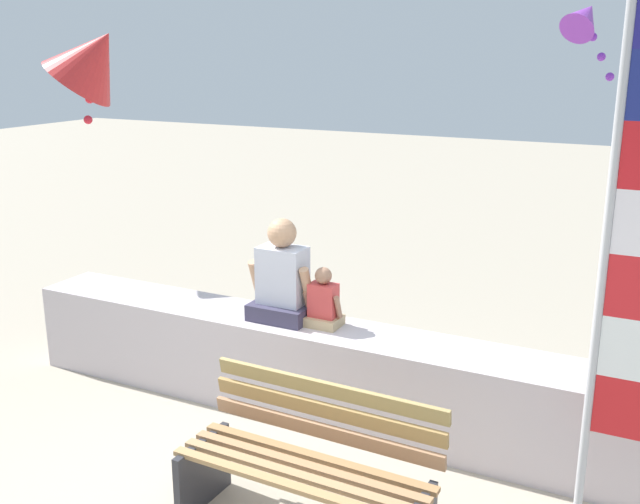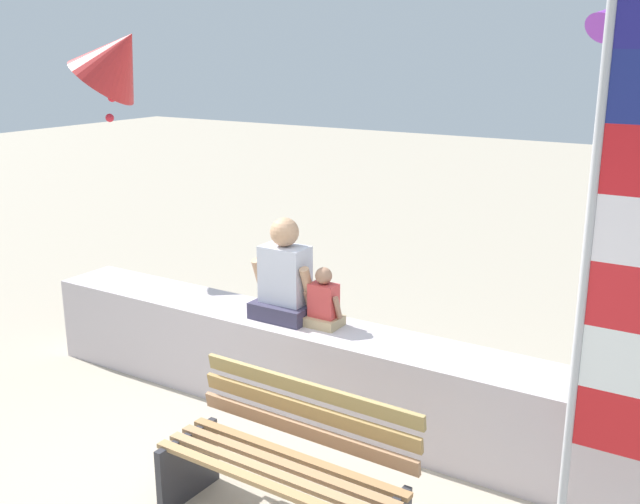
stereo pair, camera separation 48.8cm
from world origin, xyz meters
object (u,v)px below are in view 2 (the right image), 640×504
Objects in this scene: kite_red at (116,59)px; person_adult at (285,279)px; park_bench at (286,468)px; person_child at (324,303)px; kite_purple at (612,18)px; flag_banner at (613,254)px.

person_adult is at bearing -14.86° from kite_red.
park_bench is 4.53m from kite_red.
person_child is at bearing 0.07° from person_adult.
kite_purple is 0.72× the size of kite_red.
park_bench is 1.37× the size of kite_red.
flag_banner is at bearing 22.64° from park_bench.
park_bench is 5.04m from kite_purple.
kite_purple is at bearing 58.79° from person_adult.
flag_banner is at bearing -18.23° from person_child.
flag_banner is (1.59, 0.66, 1.40)m from park_bench.
person_child is 2.46m from flag_banner.
person_child is 3.81m from kite_purple.
park_bench is at bearing -55.58° from person_adult.
person_child reaches higher than park_bench.
person_adult is at bearing 124.42° from park_bench.
person_child is at bearing -12.98° from kite_red.
person_child is (-0.59, 1.38, 0.52)m from park_bench.
park_bench is 2.22m from flag_banner.
park_bench is at bearing -66.97° from person_child.
person_adult is 3.88m from kite_purple.
person_child is 3.34m from kite_red.
person_adult is at bearing -179.93° from person_child.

